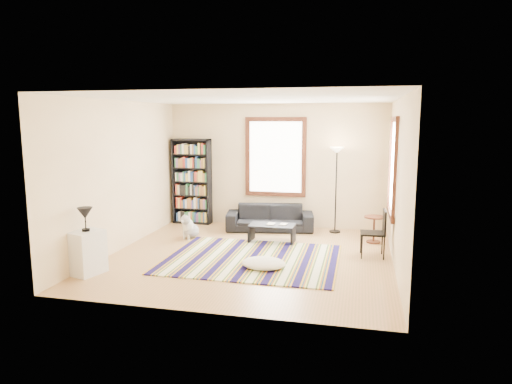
% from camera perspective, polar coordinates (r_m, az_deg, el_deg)
% --- Properties ---
extents(floor, '(5.00, 5.00, 0.10)m').
position_cam_1_polar(floor, '(8.33, -0.78, -8.36)').
color(floor, tan).
rests_on(floor, ground).
extents(ceiling, '(5.00, 5.00, 0.10)m').
position_cam_1_polar(ceiling, '(7.96, -0.83, 11.97)').
color(ceiling, white).
rests_on(ceiling, floor).
extents(wall_back, '(5.00, 0.10, 2.80)m').
position_cam_1_polar(wall_back, '(10.50, 2.53, 3.33)').
color(wall_back, beige).
rests_on(wall_back, floor).
extents(wall_front, '(5.00, 0.10, 2.80)m').
position_cam_1_polar(wall_front, '(5.61, -7.04, -1.75)').
color(wall_front, beige).
rests_on(wall_front, floor).
extents(wall_left, '(0.10, 5.00, 2.80)m').
position_cam_1_polar(wall_left, '(8.97, -16.83, 1.98)').
color(wall_left, beige).
rests_on(wall_left, floor).
extents(wall_right, '(0.10, 5.00, 2.80)m').
position_cam_1_polar(wall_right, '(7.82, 17.66, 0.95)').
color(wall_right, beige).
rests_on(wall_right, floor).
extents(window_back, '(1.20, 0.06, 1.60)m').
position_cam_1_polar(window_back, '(10.40, 2.45, 4.39)').
color(window_back, white).
rests_on(window_back, wall_back).
extents(window_right, '(0.06, 1.20, 1.60)m').
position_cam_1_polar(window_right, '(8.58, 16.78, 3.02)').
color(window_right, white).
rests_on(window_right, wall_right).
extents(rug, '(3.01, 2.41, 0.02)m').
position_cam_1_polar(rug, '(8.14, -0.52, -8.35)').
color(rug, '#120C3C').
rests_on(rug, floor).
extents(sofa, '(1.06, 2.01, 0.56)m').
position_cam_1_polar(sofa, '(10.20, 1.74, -3.21)').
color(sofa, black).
rests_on(sofa, floor).
extents(bookshelf, '(0.90, 0.30, 2.00)m').
position_cam_1_polar(bookshelf, '(10.86, -8.01, 1.32)').
color(bookshelf, black).
rests_on(bookshelf, floor).
extents(coffee_table, '(0.97, 0.64, 0.36)m').
position_cam_1_polar(coffee_table, '(9.22, 2.03, -5.17)').
color(coffee_table, black).
rests_on(coffee_table, floor).
extents(book_a, '(0.16, 0.21, 0.02)m').
position_cam_1_polar(book_a, '(9.20, 1.42, -3.99)').
color(book_a, beige).
rests_on(book_a, coffee_table).
extents(book_b, '(0.16, 0.21, 0.01)m').
position_cam_1_polar(book_b, '(9.20, 3.01, -4.01)').
color(book_b, beige).
rests_on(book_b, coffee_table).
extents(floor_cushion, '(0.87, 0.75, 0.18)m').
position_cam_1_polar(floor_cushion, '(7.63, 0.96, -8.90)').
color(floor_cushion, white).
rests_on(floor_cushion, floor).
extents(floor_lamp, '(0.36, 0.36, 1.86)m').
position_cam_1_polar(floor_lamp, '(10.00, 9.96, 0.20)').
color(floor_lamp, black).
rests_on(floor_lamp, floor).
extents(side_table, '(0.48, 0.48, 0.54)m').
position_cam_1_polar(side_table, '(9.44, 14.52, -4.56)').
color(side_table, '#411710').
rests_on(side_table, floor).
extents(folding_chair, '(0.44, 0.42, 0.86)m').
position_cam_1_polar(folding_chair, '(8.46, 14.38, -5.02)').
color(folding_chair, black).
rests_on(folding_chair, floor).
extents(white_cabinet, '(0.50, 0.59, 0.70)m').
position_cam_1_polar(white_cabinet, '(7.80, -20.34, -7.11)').
color(white_cabinet, silver).
rests_on(white_cabinet, floor).
extents(table_lamp, '(0.26, 0.26, 0.38)m').
position_cam_1_polar(table_lamp, '(7.67, -20.56, -3.22)').
color(table_lamp, black).
rests_on(table_lamp, white_cabinet).
extents(dog, '(0.50, 0.59, 0.51)m').
position_cam_1_polar(dog, '(9.61, -8.14, -4.23)').
color(dog, beige).
rests_on(dog, floor).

